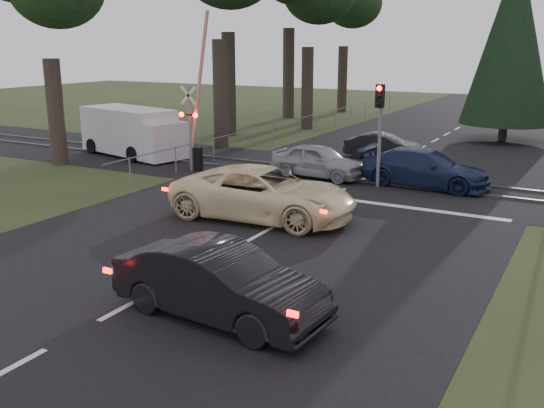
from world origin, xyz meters
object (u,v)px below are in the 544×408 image
Objects in this scene: cream_coupe at (264,194)px; dark_car_far at (384,146)px; crossing_signal at (195,126)px; traffic_signal_center at (380,118)px; silver_car at (318,161)px; blue_sedan at (425,168)px; dark_hatchback at (220,283)px; white_van at (134,132)px.

cream_coupe reaches higher than dark_car_far.
traffic_signal_center is at bearing 6.15° from crossing_signal.
traffic_signal_center is 6.66m from cream_coupe.
silver_car is 1.09× the size of dark_car_far.
dark_car_far is at bearing 37.09° from blue_sedan.
dark_car_far is at bearing 12.87° from dark_hatchback.
white_van is (-11.46, 6.81, 0.38)m from cream_coupe.
cream_coupe is 13.34m from white_van.
blue_sedan reaches higher than silver_car.
traffic_signal_center is 1.07× the size of dark_car_far.
crossing_signal is 9.65m from dark_car_far.
cream_coupe is 7.96m from blue_sedan.
silver_car is at bearing 15.50° from crossing_signal.
traffic_signal_center reaches higher than white_van.
dark_hatchback reaches higher than silver_car.
silver_car is at bearing 98.64° from blue_sedan.
blue_sedan is at bearing -148.25° from dark_car_far.
silver_car is (5.41, 1.50, -1.34)m from crossing_signal.
dark_car_far is (1.06, 5.52, -0.08)m from silver_car.
white_van reaches higher than cream_coupe.
dark_car_far is (-2.94, 19.22, -0.15)m from dark_hatchback.
dark_hatchback is at bearing -52.36° from crossing_signal.
silver_car reaches higher than dark_car_far.
cream_coupe is 1.18× the size of blue_sedan.
cream_coupe is at bearing -38.77° from crossing_signal.
crossing_signal reaches higher than silver_car.
white_van is at bearing 55.51° from cream_coupe.
silver_car is 5.63m from dark_car_far.
white_van is (-14.36, 13.78, 0.45)m from dark_hatchback.
cream_coupe is (6.50, -5.22, -1.21)m from crossing_signal.
traffic_signal_center is 13.29m from dark_hatchback.
white_van is (-10.37, 0.09, 0.52)m from silver_car.
blue_sedan is at bearing 2.08° from dark_hatchback.
crossing_signal is 8.43m from cream_coupe.
traffic_signal_center is 0.67× the size of cream_coupe.
dark_hatchback is at bearing -158.24° from silver_car.
traffic_signal_center is at bearing 125.86° from blue_sedan.
blue_sedan is 14.89m from white_van.
traffic_signal_center is at bearing -166.17° from dark_car_far.
cream_coupe reaches higher than silver_car.
silver_car is at bearing 166.61° from dark_car_far.
crossing_signal is at bearing 111.01° from silver_car.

